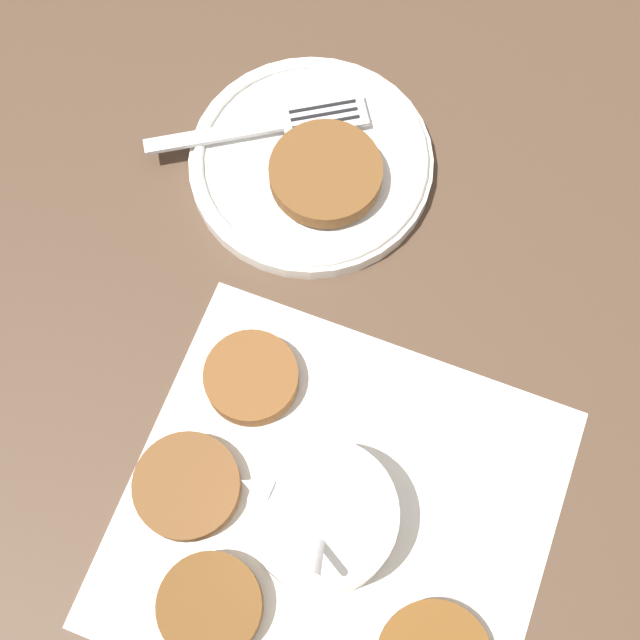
{
  "coord_description": "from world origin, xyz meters",
  "views": [
    {
      "loc": [
        -0.02,
        0.1,
        0.61
      ],
      "look_at": [
        0.06,
        -0.11,
        0.02
      ],
      "focal_mm": 50.0,
      "sensor_mm": 36.0,
      "label": 1
    }
  ],
  "objects_px": {
    "sauce_bowl": "(322,518)",
    "fork": "(281,124)",
    "fritter_on_plate": "(326,173)",
    "serving_plate": "(311,162)"
  },
  "relations": [
    {
      "from": "fork",
      "to": "fritter_on_plate",
      "type": "bearing_deg",
      "value": 149.21
    },
    {
      "from": "sauce_bowl",
      "to": "fork",
      "type": "bearing_deg",
      "value": -61.5
    },
    {
      "from": "sauce_bowl",
      "to": "fork",
      "type": "height_order",
      "value": "sauce_bowl"
    },
    {
      "from": "sauce_bowl",
      "to": "serving_plate",
      "type": "relative_size",
      "value": 0.55
    },
    {
      "from": "sauce_bowl",
      "to": "fork",
      "type": "distance_m",
      "value": 0.3
    },
    {
      "from": "sauce_bowl",
      "to": "fork",
      "type": "relative_size",
      "value": 0.68
    },
    {
      "from": "serving_plate",
      "to": "fritter_on_plate",
      "type": "relative_size",
      "value": 2.21
    },
    {
      "from": "sauce_bowl",
      "to": "serving_plate",
      "type": "bearing_deg",
      "value": -65.78
    },
    {
      "from": "fritter_on_plate",
      "to": "fork",
      "type": "xyz_separation_m",
      "value": [
        0.05,
        -0.03,
        -0.01
      ]
    },
    {
      "from": "serving_plate",
      "to": "fork",
      "type": "bearing_deg",
      "value": -26.51
    }
  ]
}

